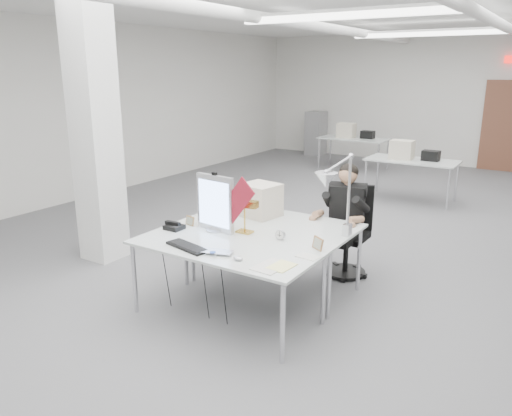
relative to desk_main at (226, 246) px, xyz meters
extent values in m
cube|color=#59595C|center=(0.00, 2.50, -0.75)|extent=(10.00, 14.00, 0.02)
cube|color=silver|center=(0.00, 9.51, 0.86)|extent=(10.00, 0.02, 3.20)
cube|color=silver|center=(-5.01, 2.50, 0.86)|extent=(0.02, 14.00, 3.20)
cube|color=white|center=(-2.30, 0.50, 0.86)|extent=(0.45, 0.45, 3.20)
cube|color=brown|center=(1.20, 9.44, 0.31)|extent=(0.95, 0.08, 2.10)
cube|color=red|center=(1.20, 9.40, 1.81)|extent=(0.32, 0.06, 0.16)
cylinder|color=silver|center=(-1.20, 2.50, 2.28)|extent=(0.16, 13.60, 0.16)
cylinder|color=silver|center=(1.40, 2.50, 2.28)|extent=(0.16, 13.60, 0.16)
cube|color=white|center=(0.00, 2.50, 2.24)|extent=(2.80, 0.14, 0.08)
cube|color=white|center=(0.00, 6.50, 2.24)|extent=(2.80, 0.14, 0.08)
cube|color=silver|center=(0.00, 0.00, 0.00)|extent=(1.80, 0.90, 0.02)
cube|color=silver|center=(0.00, 0.90, 0.00)|extent=(1.80, 0.90, 0.02)
cube|color=silver|center=(0.20, 5.50, 0.00)|extent=(1.60, 0.80, 0.02)
cube|color=silver|center=(-1.80, 7.70, 0.00)|extent=(1.60, 0.80, 0.02)
cube|color=gray|center=(-3.50, 9.15, -0.14)|extent=(0.45, 0.55, 1.20)
cube|color=silver|center=(-0.35, 0.31, 0.30)|extent=(0.47, 0.10, 0.58)
cube|color=maroon|center=(-0.07, 0.27, 0.36)|extent=(0.49, 0.10, 0.54)
cube|color=black|center=(-0.26, -0.25, 0.02)|extent=(0.50, 0.26, 0.02)
imported|color=#B8B8BD|center=(0.05, -0.28, 0.03)|extent=(0.38, 0.30, 0.03)
ellipsoid|color=#B6B5BA|center=(0.31, -0.25, 0.03)|extent=(0.11, 0.09, 0.04)
cube|color=black|center=(-0.73, 0.10, 0.03)|extent=(0.18, 0.16, 0.04)
cube|color=#A37646|center=(-0.69, 0.31, 0.06)|extent=(0.13, 0.05, 0.10)
cube|color=#AB7549|center=(0.78, 0.37, 0.07)|extent=(0.14, 0.11, 0.12)
cylinder|color=#A3A3A7|center=(0.35, 0.41, 0.06)|extent=(0.10, 0.03, 0.10)
cube|color=silver|center=(0.62, -0.22, 0.02)|extent=(0.25, 0.34, 0.01)
cube|color=#FFFA98|center=(0.70, -0.18, 0.02)|extent=(0.19, 0.25, 0.01)
cube|color=silver|center=(0.79, 0.15, 0.02)|extent=(0.21, 0.15, 0.01)
cube|color=beige|center=(-0.24, 0.99, 0.20)|extent=(0.44, 0.43, 0.37)
camera|label=1|loc=(2.61, -3.58, 1.62)|focal=35.00mm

